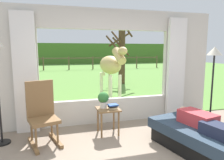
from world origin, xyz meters
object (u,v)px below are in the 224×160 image
object	(u,v)px
recliner_sofa	(202,140)
side_table	(108,113)
potted_plant	(103,99)
book_stack	(113,106)
pasture_tree	(121,53)
rocking_chair	(42,113)
reclining_person	(206,123)
horse	(111,65)
floor_lamp_right	(214,63)

from	to	relation	value
recliner_sofa	side_table	bearing A→B (deg)	125.31
side_table	potted_plant	distance (m)	0.29
book_stack	pasture_tree	xyz separation A→B (m)	(2.05, 5.73, 0.93)
recliner_sofa	side_table	distance (m)	1.74
rocking_chair	side_table	xyz separation A→B (m)	(1.23, 0.07, -0.12)
reclining_person	book_stack	world-z (taller)	reclining_person
book_stack	horse	distance (m)	2.89
floor_lamp_right	side_table	bearing A→B (deg)	173.90
reclining_person	pasture_tree	distance (m)	7.00
side_table	horse	xyz separation A→B (m)	(0.80, 2.68, 0.73)
rocking_chair	potted_plant	distance (m)	1.17
side_table	pasture_tree	distance (m)	6.16
reclining_person	horse	size ratio (longest dim) A/B	0.79
book_stack	pasture_tree	distance (m)	6.16
potted_plant	pasture_tree	size ratio (longest dim) A/B	0.10
recliner_sofa	floor_lamp_right	distance (m)	1.77
recliner_sofa	reclining_person	world-z (taller)	reclining_person
recliner_sofa	reclining_person	size ratio (longest dim) A/B	1.30
recliner_sofa	pasture_tree	world-z (taller)	pasture_tree
recliner_sofa	horse	xyz separation A→B (m)	(-0.49, 3.84, 0.94)
side_table	book_stack	world-z (taller)	book_stack
reclining_person	potted_plant	world-z (taller)	potted_plant
reclining_person	potted_plant	bearing A→B (deg)	124.47
pasture_tree	recliner_sofa	bearing A→B (deg)	-97.06
rocking_chair	potted_plant	bearing A→B (deg)	-10.28
side_table	potted_plant	xyz separation A→B (m)	(-0.08, 0.06, 0.28)
recliner_sofa	floor_lamp_right	size ratio (longest dim) A/B	1.07
recliner_sofa	reclining_person	xyz separation A→B (m)	(0.00, -0.05, 0.30)
horse	pasture_tree	world-z (taller)	pasture_tree
book_stack	horse	bearing A→B (deg)	75.33
recliner_sofa	rocking_chair	bearing A→B (deg)	143.87
reclining_person	horse	xyz separation A→B (m)	(-0.49, 3.89, 0.63)
horse	pasture_tree	bearing A→B (deg)	-121.74
potted_plant	floor_lamp_right	world-z (taller)	floor_lamp_right
side_table	rocking_chair	bearing A→B (deg)	-176.96
reclining_person	potted_plant	distance (m)	1.87
recliner_sofa	book_stack	world-z (taller)	book_stack
floor_lamp_right	horse	distance (m)	3.26
recliner_sofa	pasture_tree	xyz separation A→B (m)	(0.85, 6.84, 1.28)
pasture_tree	side_table	bearing A→B (deg)	-110.59
potted_plant	book_stack	world-z (taller)	potted_plant
recliner_sofa	potted_plant	xyz separation A→B (m)	(-1.37, 1.22, 0.48)
reclining_person	rocking_chair	bearing A→B (deg)	142.94
reclining_person	side_table	distance (m)	1.77
potted_plant	horse	xyz separation A→B (m)	(0.88, 2.62, 0.45)
recliner_sofa	rocking_chair	size ratio (longest dim) A/B	1.66
reclining_person	side_table	xyz separation A→B (m)	(-1.29, 1.21, -0.10)
recliner_sofa	floor_lamp_right	bearing A→B (deg)	31.57
book_stack	pasture_tree	world-z (taller)	pasture_tree
side_table	book_stack	bearing A→B (deg)	-33.01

